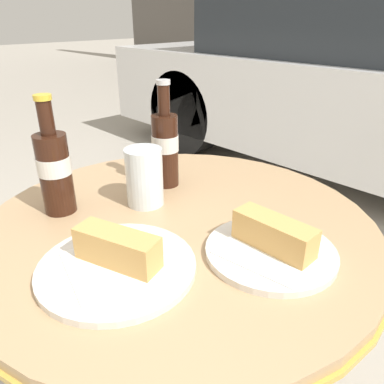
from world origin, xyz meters
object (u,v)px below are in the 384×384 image
at_px(bistro_table, 179,278).
at_px(lunch_plate_far, 117,261).
at_px(cola_bottle_left, 165,146).
at_px(drinking_glass, 144,179).
at_px(cola_bottle_right, 55,169).
at_px(lunch_plate_near, 272,245).

xyz_separation_m(bistro_table, lunch_plate_far, (0.05, -0.18, 0.16)).
bearing_deg(lunch_plate_far, cola_bottle_left, 126.42).
bearing_deg(lunch_plate_far, drinking_glass, 131.56).
height_order(cola_bottle_right, lunch_plate_far, cola_bottle_right).
distance_m(drinking_glass, lunch_plate_far, 0.24).
height_order(bistro_table, lunch_plate_far, lunch_plate_far).
height_order(cola_bottle_left, lunch_plate_far, cola_bottle_left).
height_order(drinking_glass, lunch_plate_far, drinking_glass).
relative_size(cola_bottle_left, cola_bottle_right, 1.02).
xyz_separation_m(bistro_table, cola_bottle_left, (-0.15, 0.10, 0.24)).
bearing_deg(cola_bottle_left, cola_bottle_right, -101.53).
bearing_deg(lunch_plate_near, cola_bottle_left, 170.17).
height_order(cola_bottle_left, cola_bottle_right, cola_bottle_left).
relative_size(bistro_table, cola_bottle_left, 3.24).
relative_size(cola_bottle_right, drinking_glass, 1.94).
relative_size(cola_bottle_right, lunch_plate_far, 0.95).
height_order(lunch_plate_near, lunch_plate_far, lunch_plate_far).
bearing_deg(bistro_table, drinking_glass, -179.66).
distance_m(cola_bottle_left, lunch_plate_far, 0.35).
bearing_deg(drinking_glass, bistro_table, 0.34).
bearing_deg(drinking_glass, cola_bottle_left, 115.27).
height_order(bistro_table, cola_bottle_left, cola_bottle_left).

